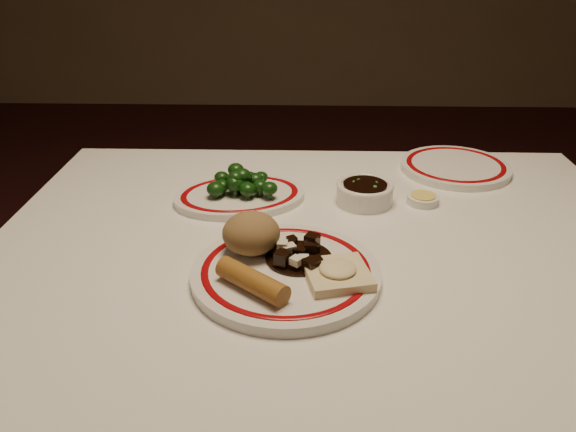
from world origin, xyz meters
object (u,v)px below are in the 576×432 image
Objects in this scene: dining_table at (323,282)px; soy_bowl at (365,194)px; stirfry_heap at (299,254)px; main_plate at (286,273)px; spring_roll at (252,281)px; broccoli_plate at (240,196)px; fried_wonton at (338,273)px; broccoli_pile at (240,181)px; rice_mound at (251,233)px.

dining_table is 10.63× the size of soy_bowl.
stirfry_heap is at bearing -113.56° from dining_table.
spring_roll is at bearing -127.81° from main_plate.
spring_roll is (-0.05, -0.06, 0.02)m from main_plate.
broccoli_plate is 2.73× the size of soy_bowl.
broccoli_pile is (-0.18, 0.32, 0.01)m from fried_wonton.
rice_mound is 0.09m from stirfry_heap.
main_plate is 1.19× the size of broccoli_plate.
soy_bowl is at bearing -1.97° from broccoli_pile.
dining_table is 8.45× the size of broccoli_pile.
broccoli_plate is at bearing 109.66° from main_plate.
main_plate is at bearing -41.85° from rice_mound.
soy_bowl is at bearing 60.90° from dining_table.
spring_roll is 0.36m from broccoli_pile.
spring_roll is 0.40m from soy_bowl.
soy_bowl is (0.15, 0.28, 0.01)m from main_plate.
broccoli_plate is at bearing 115.27° from stirfry_heap.
stirfry_heap is 0.29m from broccoli_pile.
main_plate is at bearing -70.34° from broccoli_plate.
rice_mound reaches higher than broccoli_pile.
broccoli_pile is 0.25m from soy_bowl.
spring_roll reaches higher than broccoli_plate.
broccoli_plate is (-0.17, 0.16, 0.10)m from dining_table.
broccoli_pile is 1.26× the size of soy_bowl.
rice_mound reaches higher than main_plate.
stirfry_heap is (-0.06, 0.05, 0.00)m from fried_wonton.
stirfry_heap is (-0.05, -0.10, 0.12)m from dining_table.
dining_table is 3.27× the size of main_plate.
spring_roll is 0.40× the size of broccoli_plate.
fried_wonton reaches higher than broccoli_plate.
rice_mound is 0.31m from soy_bowl.
rice_mound is at bearing -79.30° from broccoli_plate.
spring_roll is 1.10× the size of stirfry_heap.
main_plate is at bearing -127.39° from stirfry_heap.
soy_bowl reaches higher than dining_table.
broccoli_pile reaches higher than soy_bowl.
soy_bowl is at bearing 77.13° from fried_wonton.
rice_mound is 0.16m from fried_wonton.
rice_mound is at bearing 138.15° from main_plate.
fried_wonton reaches higher than dining_table.
stirfry_heap is at bearing -65.23° from broccoli_pile.
main_plate is at bearing -116.72° from dining_table.
broccoli_pile reaches higher than broccoli_plate.
soy_bowl is (0.20, 0.34, -0.01)m from spring_roll.
broccoli_plate reaches higher than dining_table.
broccoli_pile is at bearing 48.53° from spring_roll.
dining_table is 0.26m from spring_roll.
dining_table is 3.89× the size of broccoli_plate.
dining_table is 0.16m from stirfry_heap.
stirfry_heap is (0.07, 0.09, -0.01)m from spring_roll.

